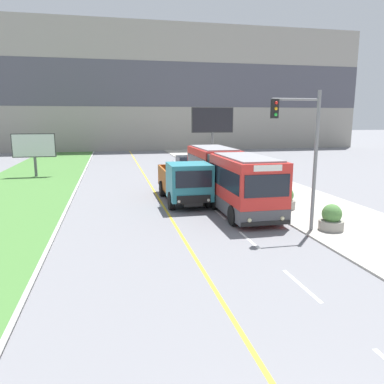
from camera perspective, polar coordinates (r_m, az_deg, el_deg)
The scene contains 11 objects.
apartment_block_background at distance 65.25m, azimuth -9.96°, elevation 15.24°, with size 80.00×8.04×20.00m.
city_bus at distance 23.02m, azimuth 5.38°, elevation 2.28°, with size 2.65×12.21×3.22m.
dump_truck at distance 22.62m, azimuth -0.90°, elevation 1.35°, with size 2.50×6.87×2.62m.
car_distant at distance 37.64m, azimuth -1.05°, elevation 4.32°, with size 1.80×4.30×1.45m.
traffic_light_mast at distance 17.30m, azimuth 16.67°, elevation 6.93°, with size 2.28×0.32×6.37m.
billboard_large at distance 40.60m, azimuth 3.14°, elevation 10.55°, with size 4.55×0.24×6.32m.
billboard_small at distance 36.23m, azimuth -22.95°, elevation 6.38°, with size 3.68×0.24×3.87m.
planter_round_near at distance 18.49m, azimuth 20.49°, elevation -3.84°, with size 1.13×1.13×1.22m.
planter_round_second at distance 22.02m, azimuth 14.04°, elevation -1.07°, with size 1.14×1.14×1.26m.
planter_round_third at distance 25.87m, azimuth 9.94°, elevation 0.93°, with size 1.19×1.19×1.31m.
planter_round_far at distance 29.91m, azimuth 7.21°, elevation 2.30°, with size 1.07×1.07×1.21m.
Camera 1 is at (-2.94, -2.21, 5.16)m, focal length 35.00 mm.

